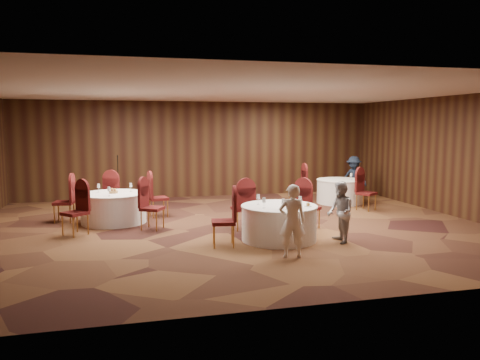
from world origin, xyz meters
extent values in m
plane|color=black|center=(0.00, 0.00, 0.00)|extent=(12.00, 12.00, 0.00)
plane|color=silver|center=(0.00, 0.00, 3.20)|extent=(12.00, 12.00, 0.00)
plane|color=black|center=(0.00, 5.00, 1.60)|extent=(12.00, 0.00, 12.00)
plane|color=black|center=(0.00, -5.00, 1.60)|extent=(12.00, 0.00, 12.00)
plane|color=black|center=(6.00, 0.00, 1.60)|extent=(0.00, 10.00, 10.00)
cylinder|color=white|center=(0.63, -1.46, 0.36)|extent=(1.57, 1.57, 0.72)
cylinder|color=white|center=(0.63, -1.46, 0.72)|extent=(1.60, 1.60, 0.03)
cylinder|color=white|center=(-2.78, 1.23, 0.36)|extent=(1.58, 1.58, 0.72)
cylinder|color=white|center=(-2.78, 1.23, 0.72)|extent=(1.61, 1.61, 0.03)
cylinder|color=white|center=(4.00, 2.56, 0.36)|extent=(1.42, 1.42, 0.72)
cylinder|color=white|center=(4.00, 2.56, 0.72)|extent=(1.45, 1.45, 0.03)
cylinder|color=silver|center=(0.23, -1.69, 0.74)|extent=(0.06, 0.06, 0.01)
cylinder|color=silver|center=(0.23, -1.69, 0.80)|extent=(0.01, 0.01, 0.11)
cone|color=silver|center=(0.23, -1.69, 0.91)|extent=(0.08, 0.08, 0.10)
cylinder|color=silver|center=(0.55, -1.92, 0.74)|extent=(0.06, 0.06, 0.01)
cylinder|color=silver|center=(0.55, -1.92, 0.80)|extent=(0.01, 0.01, 0.11)
cone|color=silver|center=(0.55, -1.92, 0.91)|extent=(0.08, 0.08, 0.10)
cylinder|color=silver|center=(0.24, -1.23, 0.74)|extent=(0.06, 0.06, 0.01)
cylinder|color=silver|center=(0.24, -1.23, 0.80)|extent=(0.01, 0.01, 0.11)
cone|color=silver|center=(0.24, -1.23, 0.91)|extent=(0.08, 0.08, 0.10)
cylinder|color=silver|center=(1.00, -1.70, 0.74)|extent=(0.06, 0.06, 0.01)
cylinder|color=silver|center=(1.00, -1.70, 0.80)|extent=(0.01, 0.01, 0.11)
cone|color=silver|center=(1.00, -1.70, 0.91)|extent=(0.08, 0.08, 0.10)
cylinder|color=white|center=(0.67, -1.97, 0.75)|extent=(0.15, 0.15, 0.01)
sphere|color=#9E6B33|center=(0.67, -1.97, 0.79)|extent=(0.08, 0.08, 0.08)
cylinder|color=white|center=(1.17, -1.74, 0.75)|extent=(0.15, 0.15, 0.01)
sphere|color=#9E6B33|center=(1.17, -1.74, 0.79)|extent=(0.08, 0.08, 0.08)
cylinder|color=white|center=(1.09, -1.05, 0.75)|extent=(0.15, 0.15, 0.01)
sphere|color=#9E6B33|center=(1.09, -1.05, 0.79)|extent=(0.08, 0.08, 0.08)
cylinder|color=silver|center=(-2.35, 1.42, 0.74)|extent=(0.06, 0.06, 0.01)
cylinder|color=silver|center=(-2.35, 1.42, 0.80)|extent=(0.01, 0.01, 0.11)
cone|color=silver|center=(-2.35, 1.42, 0.91)|extent=(0.08, 0.08, 0.10)
cylinder|color=silver|center=(-3.14, 1.47, 0.74)|extent=(0.06, 0.06, 0.01)
cylinder|color=silver|center=(-3.14, 1.47, 0.80)|extent=(0.01, 0.01, 0.11)
cone|color=silver|center=(-3.14, 1.47, 0.91)|extent=(0.08, 0.08, 0.10)
cylinder|color=silver|center=(-2.87, 0.79, 0.74)|extent=(0.06, 0.06, 0.01)
cylinder|color=silver|center=(-2.87, 0.79, 0.80)|extent=(0.01, 0.01, 0.11)
cone|color=silver|center=(-2.87, 0.79, 0.91)|extent=(0.08, 0.08, 0.10)
cylinder|color=olive|center=(-2.78, 1.23, 0.77)|extent=(0.22, 0.22, 0.06)
sphere|color=#9E6B33|center=(-2.81, 1.25, 0.83)|extent=(0.07, 0.07, 0.07)
sphere|color=#9E6B33|center=(-2.74, 1.21, 0.83)|extent=(0.07, 0.07, 0.07)
cylinder|color=silver|center=(4.24, 2.31, 0.74)|extent=(0.06, 0.06, 0.01)
cylinder|color=silver|center=(4.24, 2.31, 0.80)|extent=(0.01, 0.01, 0.11)
cone|color=silver|center=(4.24, 2.31, 0.91)|extent=(0.08, 0.08, 0.10)
cylinder|color=black|center=(-2.68, 4.13, 0.01)|extent=(0.24, 0.24, 0.02)
cylinder|color=black|center=(-2.68, 4.13, 0.76)|extent=(0.02, 0.02, 1.48)
cylinder|color=black|center=(-2.68, 4.18, 1.47)|extent=(0.04, 0.12, 0.04)
imported|color=white|center=(0.44, -2.75, 0.68)|extent=(0.55, 0.42, 1.36)
imported|color=#A2A1A6|center=(1.78, -1.98, 0.64)|extent=(0.54, 0.66, 1.27)
imported|color=#151F30|center=(4.85, 3.31, 0.70)|extent=(0.97, 1.03, 1.40)
camera|label=1|loc=(-2.52, -10.64, 2.42)|focal=35.00mm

